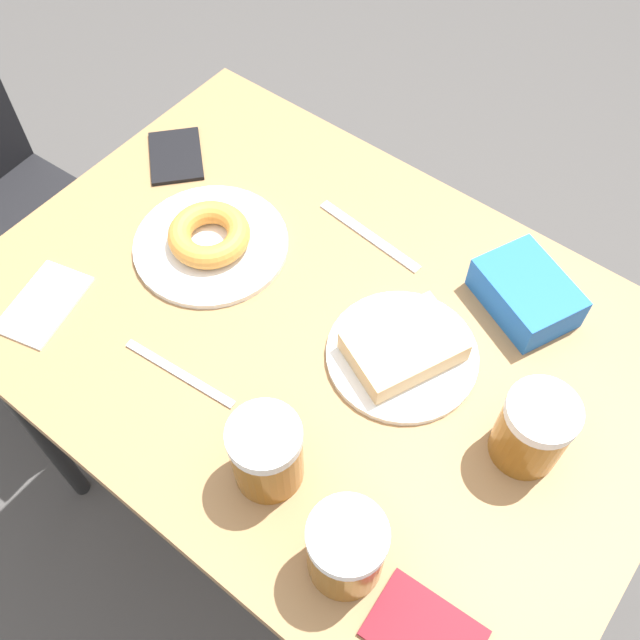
% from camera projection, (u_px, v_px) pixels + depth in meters
% --- Properties ---
extents(ground_plane, '(8.00, 8.00, 0.00)m').
position_uv_depth(ground_plane, '(320.00, 503.00, 1.68)').
color(ground_plane, '#474442').
extents(table, '(0.72, 1.02, 0.76)m').
position_uv_depth(table, '(320.00, 353.00, 1.10)').
color(table, '#997044').
rests_on(table, ground_plane).
extents(plate_with_cake, '(0.22, 0.22, 0.05)m').
position_uv_depth(plate_with_cake, '(403.00, 350.00, 1.00)').
color(plate_with_cake, white).
rests_on(plate_with_cake, table).
extents(plate_with_donut, '(0.24, 0.24, 0.05)m').
position_uv_depth(plate_with_donut, '(210.00, 239.00, 1.11)').
color(plate_with_donut, white).
rests_on(plate_with_donut, table).
extents(beer_mug_left, '(0.09, 0.09, 0.12)m').
position_uv_depth(beer_mug_left, '(533.00, 430.00, 0.89)').
color(beer_mug_left, '#8C5619').
rests_on(beer_mug_left, table).
extents(beer_mug_center, '(0.09, 0.09, 0.12)m').
position_uv_depth(beer_mug_center, '(267.00, 453.00, 0.87)').
color(beer_mug_center, '#8C5619').
rests_on(beer_mug_center, table).
extents(beer_mug_right, '(0.09, 0.09, 0.12)m').
position_uv_depth(beer_mug_right, '(346.00, 549.00, 0.81)').
color(beer_mug_right, '#8C5619').
rests_on(beer_mug_right, table).
extents(napkin_folded, '(0.16, 0.12, 0.00)m').
position_uv_depth(napkin_folded, '(44.00, 304.00, 1.06)').
color(napkin_folded, white).
rests_on(napkin_folded, table).
extents(fork, '(0.03, 0.19, 0.00)m').
position_uv_depth(fork, '(179.00, 373.00, 1.00)').
color(fork, silver).
rests_on(fork, table).
extents(knife, '(0.04, 0.20, 0.00)m').
position_uv_depth(knife, '(369.00, 236.00, 1.14)').
color(knife, silver).
rests_on(knife, table).
extents(passport_near_edge, '(0.15, 0.15, 0.01)m').
position_uv_depth(passport_near_edge, '(176.00, 156.00, 1.23)').
color(passport_near_edge, black).
rests_on(passport_near_edge, table).
extents(passport_far_edge, '(0.10, 0.13, 0.01)m').
position_uv_depth(passport_far_edge, '(424.00, 633.00, 0.81)').
color(passport_far_edge, maroon).
rests_on(passport_far_edge, table).
extents(blue_pouch, '(0.16, 0.18, 0.06)m').
position_uv_depth(blue_pouch, '(526.00, 293.00, 1.04)').
color(blue_pouch, blue).
rests_on(blue_pouch, table).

